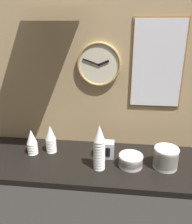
# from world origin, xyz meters

# --- Properties ---
(ground_plane) EXTENTS (1.60, 0.56, 0.04)m
(ground_plane) POSITION_xyz_m (0.00, 0.00, -0.02)
(ground_plane) COLOR black
(wall_tiled_back) EXTENTS (1.60, 0.03, 1.05)m
(wall_tiled_back) POSITION_xyz_m (0.00, 0.27, 0.53)
(wall_tiled_back) COLOR tan
(wall_tiled_back) RESTS_ON ground_plane
(cup_stack_center_right) EXTENTS (0.07, 0.07, 0.30)m
(cup_stack_center_right) POSITION_xyz_m (0.07, -0.10, 0.15)
(cup_stack_center_right) COLOR white
(cup_stack_center_right) RESTS_ON ground_plane
(cup_stack_left) EXTENTS (0.07, 0.07, 0.18)m
(cup_stack_left) POSITION_xyz_m (-0.41, 0.03, 0.09)
(cup_stack_left) COLOR white
(cup_stack_left) RESTS_ON ground_plane
(cup_stack_center_left) EXTENTS (0.07, 0.07, 0.20)m
(cup_stack_center_left) POSITION_xyz_m (-0.29, 0.07, 0.10)
(cup_stack_center_left) COLOR white
(cup_stack_center_left) RESTS_ON ground_plane
(bowl_stack_far_right) EXTENTS (0.16, 0.16, 0.14)m
(bowl_stack_far_right) POSITION_xyz_m (0.49, -0.04, 0.07)
(bowl_stack_far_right) COLOR beige
(bowl_stack_far_right) RESTS_ON ground_plane
(bowl_stack_right) EXTENTS (0.16, 0.16, 0.08)m
(bowl_stack_right) POSITION_xyz_m (0.27, -0.05, 0.04)
(bowl_stack_right) COLOR beige
(bowl_stack_right) RESTS_ON ground_plane
(wall_clock) EXTENTS (0.30, 0.03, 0.30)m
(wall_clock) POSITION_xyz_m (0.03, 0.23, 0.60)
(wall_clock) COLOR beige
(menu_board) EXTENTS (0.35, 0.01, 0.60)m
(menu_board) POSITION_xyz_m (0.42, 0.24, 0.61)
(menu_board) COLOR olive
(napkin_dispenser) EXTENTS (0.11, 0.08, 0.11)m
(napkin_dispenser) POSITION_xyz_m (0.10, 0.05, 0.06)
(napkin_dispenser) COLOR #B7B7BC
(napkin_dispenser) RESTS_ON ground_plane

